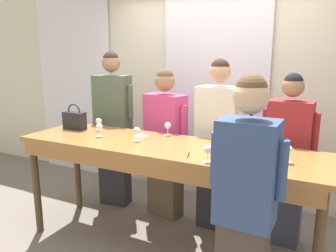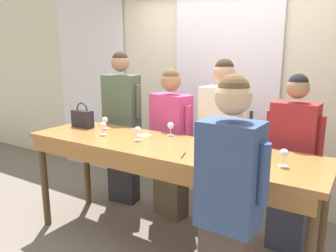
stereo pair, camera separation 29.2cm
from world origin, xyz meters
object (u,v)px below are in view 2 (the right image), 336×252
guest_olive_jacket (122,127)px  guest_striped_shirt (291,164)px  handbag (82,118)px  guest_cream_sweater (222,146)px  wine_glass_center_left (259,146)px  guest_pink_top (171,143)px  wine_glass_center_right (216,140)px  tasting_bar (162,157)px  host_pouring (228,212)px  wine_glass_front_mid (284,154)px  wine_glass_front_left (171,126)px  wine_glass_front_right (103,126)px  wine_glass_back_left (105,121)px  wine_bottle (250,135)px  wine_glass_center_mid (200,151)px  wine_glass_back_mid (138,131)px

guest_olive_jacket → guest_striped_shirt: (1.95, 0.00, -0.10)m
handbag → guest_cream_sweater: 1.52m
wine_glass_center_left → guest_pink_top: guest_pink_top is taller
wine_glass_center_left → wine_glass_center_right: (-0.36, -0.01, 0.00)m
tasting_bar → guest_pink_top: size_ratio=1.66×
host_pouring → guest_striped_shirt: bearing=85.4°
guest_striped_shirt → host_pouring: 1.25m
wine_glass_front_mid → wine_glass_center_left: (-0.21, 0.11, 0.00)m
wine_glass_front_left → wine_glass_front_right: 0.66m
host_pouring → wine_glass_front_right: bearing=158.6°
wine_glass_back_left → guest_cream_sweater: size_ratio=0.07×
wine_glass_front_left → guest_pink_top: bearing=121.4°
handbag → wine_glass_center_left: (1.94, -0.04, -0.01)m
guest_olive_jacket → wine_bottle: bearing=-11.5°
wine_bottle → tasting_bar: bearing=-157.4°
wine_glass_center_right → tasting_bar: bearing=-169.6°
wine_glass_center_right → guest_olive_jacket: size_ratio=0.07×
wine_glass_front_right → guest_striped_shirt: size_ratio=0.08×
handbag → wine_glass_back_left: (0.27, 0.06, -0.01)m
wine_glass_center_mid → host_pouring: size_ratio=0.08×
wine_glass_center_left → wine_glass_front_right: bearing=-175.9°
wine_bottle → guest_pink_top: (-0.99, 0.34, -0.29)m
wine_glass_front_left → handbag: bearing=-168.7°
wine_glass_front_left → guest_striped_shirt: size_ratio=0.08×
wine_glass_center_mid → guest_olive_jacket: 1.74m
tasting_bar → wine_glass_front_mid: bearing=-0.7°
wine_bottle → guest_cream_sweater: bearing=139.0°
wine_glass_center_left → wine_glass_back_mid: same height
wine_glass_center_mid → wine_glass_back_left: size_ratio=1.00×
tasting_bar → guest_pink_top: guest_pink_top is taller
wine_glass_center_right → guest_olive_jacket: bearing=159.5°
wine_glass_back_left → guest_pink_top: size_ratio=0.08×
handbag → guest_olive_jacket: 0.54m
wine_glass_center_right → wine_bottle: bearing=42.4°
guest_olive_jacket → host_pouring: 2.23m
handbag → wine_glass_center_left: 1.94m
guest_cream_sweater → host_pouring: bearing=-65.3°
tasting_bar → guest_pink_top: 0.70m
wine_glass_back_left → guest_cream_sweater: (1.15, 0.43, -0.21)m
handbag → wine_glass_center_left: bearing=-1.1°
tasting_bar → guest_cream_sweater: bearing=64.4°
wine_glass_front_right → guest_cream_sweater: 1.19m
wine_glass_front_right → guest_olive_jacket: (-0.30, 0.63, -0.16)m
wine_glass_front_left → wine_glass_center_left: (0.94, -0.24, -0.00)m
wine_glass_front_left → wine_glass_back_mid: 0.36m
wine_glass_back_left → guest_olive_jacket: 0.47m
handbag → wine_glass_front_left: 1.02m
guest_pink_top → wine_glass_front_left: bearing=-58.6°
wine_bottle → wine_glass_back_mid: size_ratio=2.50×
wine_bottle → wine_glass_center_right: size_ratio=2.50×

